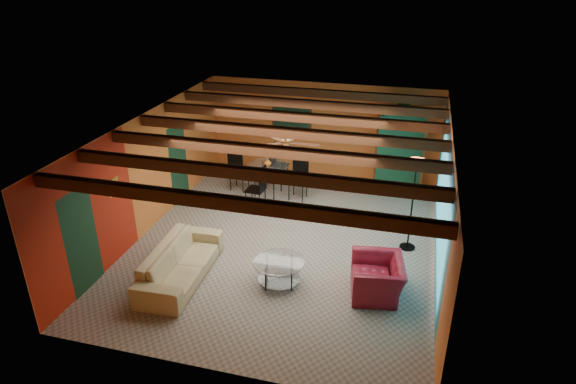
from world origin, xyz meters
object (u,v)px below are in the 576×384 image
(armoire, at_px, (400,151))
(floor_lamp, at_px, (412,206))
(coffee_table, at_px, (279,272))
(potted_plant, at_px, (405,103))
(dining_table, at_px, (268,174))
(sofa, at_px, (181,262))
(vase, at_px, (268,151))
(armchair, at_px, (377,278))

(armoire, relative_size, floor_lamp, 1.02)
(coffee_table, bearing_deg, potted_plant, 69.88)
(dining_table, bearing_deg, floor_lamp, -26.14)
(coffee_table, height_order, armoire, armoire)
(sofa, distance_m, floor_lamp, 4.93)
(potted_plant, bearing_deg, vase, -157.20)
(floor_lamp, bearing_deg, armchair, -105.06)
(floor_lamp, relative_size, vase, 10.64)
(dining_table, bearing_deg, coffee_table, -70.05)
(sofa, relative_size, potted_plant, 4.56)
(armoire, bearing_deg, potted_plant, 0.00)
(armoire, bearing_deg, armchair, -113.04)
(armchair, xyz_separation_m, vase, (-3.27, 3.68, 0.87))
(armchair, bearing_deg, floor_lamp, 155.15)
(sofa, distance_m, dining_table, 4.20)
(armchair, height_order, dining_table, dining_table)
(floor_lamp, height_order, vase, floor_lamp)
(sofa, bearing_deg, potted_plant, -36.94)
(armchair, height_order, potted_plant, potted_plant)
(armoire, bearing_deg, coffee_table, -132.67)
(dining_table, relative_size, armoire, 1.03)
(sofa, distance_m, armoire, 6.79)
(vase, bearing_deg, armchair, -48.36)
(vase, bearing_deg, dining_table, 180.00)
(dining_table, bearing_deg, armoire, 22.80)
(armchair, relative_size, armoire, 0.51)
(coffee_table, height_order, floor_lamp, floor_lamp)
(armchair, distance_m, floor_lamp, 2.02)
(dining_table, bearing_deg, vase, 0.00)
(potted_plant, height_order, vase, potted_plant)
(armoire, bearing_deg, dining_table, -179.75)
(sofa, relative_size, armoire, 1.14)
(armchair, relative_size, coffee_table, 1.11)
(armoire, height_order, vase, armoire)
(armoire, distance_m, potted_plant, 1.32)
(coffee_table, distance_m, armoire, 5.64)
(sofa, distance_m, potted_plant, 7.05)
(dining_table, xyz_separation_m, vase, (0.00, 0.00, 0.66))
(floor_lamp, bearing_deg, dining_table, 153.86)
(armchair, relative_size, dining_table, 0.50)
(dining_table, relative_size, vase, 11.17)
(vase, bearing_deg, coffee_table, -70.05)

